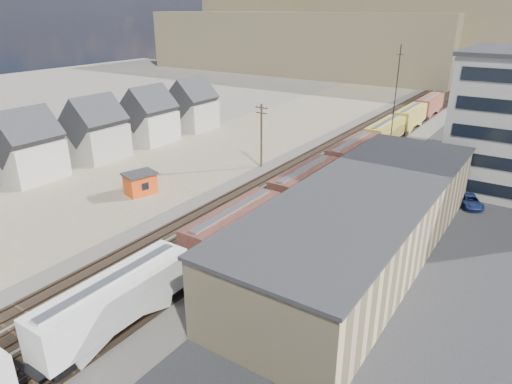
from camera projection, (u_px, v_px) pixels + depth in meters
The scene contains 13 objects.
ground at pixel (57, 332), 35.34m from camera, with size 300.00×300.00×0.00m, color #6B6356.
ballast_bed at pixel (332, 163), 73.84m from camera, with size 18.00×200.00×0.06m, color #4C4742.
dirt_yard at pixel (197, 158), 76.46m from camera, with size 24.00×180.00×0.03m, color #766A51.
asphalt_lot at pixel (455, 233), 50.94m from camera, with size 26.00×120.00×0.04m, color #232326.
rail_tracks at pixel (329, 162), 74.10m from camera, with size 11.40×200.00×0.24m.
freight_train at pixel (330, 166), 63.79m from camera, with size 3.00×119.74×4.46m.
warehouse at pixel (365, 220), 45.50m from camera, with size 12.40×40.40×7.25m.
utility_pole_north at pixel (261, 134), 70.09m from camera, with size 2.20×0.32×10.00m.
radio_mast at pixel (395, 101), 75.04m from camera, with size 1.20×0.16×18.00m.
townhouse_row at pixel (64, 140), 70.51m from camera, with size 8.15×68.16×10.47m.
hills_north at pixel (479, 36), 159.33m from camera, with size 265.00×80.00×32.00m.
maintenance_shed at pixel (140, 183), 61.15m from camera, with size 4.17×4.81×3.01m.
parked_car_blue at pixel (470, 201), 57.50m from camera, with size 2.28×4.95×1.38m, color navy.
Camera 1 is at (28.82, -15.22, 23.34)m, focal length 32.00 mm.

